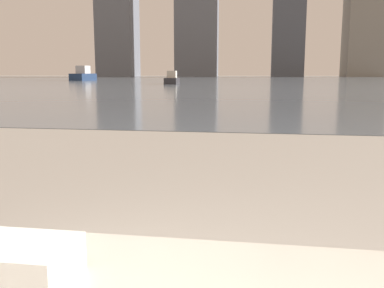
{
  "coord_description": "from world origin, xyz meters",
  "views": [
    {
      "loc": [
        0.49,
        0.06,
        0.97
      ],
      "look_at": [
        0.13,
        2.26,
        0.6
      ],
      "focal_mm": 40.0,
      "sensor_mm": 36.0,
      "label": 1
    }
  ],
  "objects": [
    {
      "name": "harbor_water",
      "position": [
        0.0,
        62.0,
        0.01
      ],
      "size": [
        180.0,
        110.0,
        0.01
      ],
      "color": "slate",
      "rests_on": "ground_plane"
    },
    {
      "name": "towel_stack",
      "position": [
        -0.0,
        0.77,
        0.6
      ],
      "size": [
        0.27,
        0.16,
        0.08
      ],
      "color": "white",
      "rests_on": "bathtub"
    },
    {
      "name": "harbor_boat_2",
      "position": [
        -7.36,
        37.57,
        0.42
      ],
      "size": [
        1.32,
        3.16,
        1.16
      ],
      "color": "#2D2D33",
      "rests_on": "harbor_water"
    },
    {
      "name": "skyline_tower_1",
      "position": [
        -17.22,
        118.0,
        16.63
      ],
      "size": [
        11.26,
        6.79,
        33.26
      ],
      "color": "slate",
      "rests_on": "ground_plane"
    },
    {
      "name": "harbor_boat_1",
      "position": [
        -22.57,
        53.66,
        0.68
      ],
      "size": [
        1.79,
        5.09,
        1.9
      ],
      "color": "navy",
      "rests_on": "harbor_water"
    }
  ]
}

